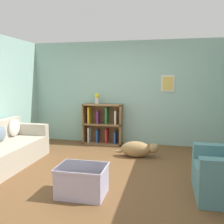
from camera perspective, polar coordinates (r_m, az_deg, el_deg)
The scene contains 7 objects.
ground_plane at distance 4.49m, azimuth -1.11°, elevation -14.08°, with size 14.00×14.00×0.00m, color brown.
wall_back at distance 6.39m, azimuth 3.54°, elevation 4.36°, with size 5.60×0.13×2.60m.
couch at distance 5.20m, azimuth -24.12°, elevation -8.10°, with size 0.85×2.04×0.82m.
bookshelf at distance 6.40m, azimuth -2.11°, elevation -2.82°, with size 0.99×0.33×1.03m.
coffee_table at distance 3.71m, azimuth -6.86°, elevation -15.10°, with size 0.69×0.52×0.43m.
dog at distance 5.39m, azimuth 5.94°, elevation -8.43°, with size 0.95×0.31×0.34m.
vase at distance 6.33m, azimuth -3.45°, elevation 3.24°, with size 0.12×0.12×0.27m.
Camera 1 is at (0.97, -4.06, 1.65)m, focal length 40.00 mm.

